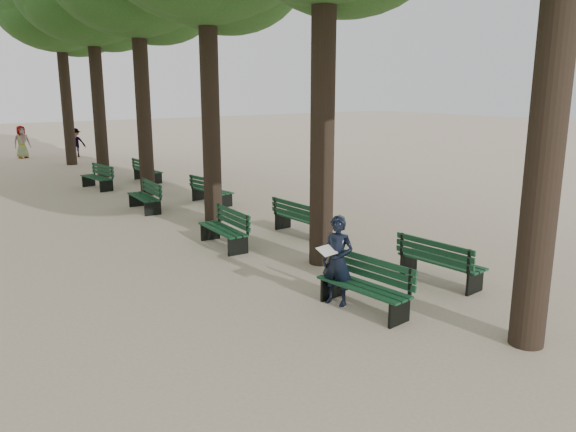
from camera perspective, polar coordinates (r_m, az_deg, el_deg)
ground at (r=9.59m, az=7.71°, el=-10.80°), size 120.00×120.00×0.00m
tree_central_5 at (r=30.53m, az=-22.32°, el=19.25°), size 6.00×6.00×9.95m
bench_left_0 at (r=10.00m, az=7.66°, el=-8.09°), size 0.75×1.85×0.92m
bench_left_1 at (r=13.85m, az=-6.59°, el=-2.05°), size 0.68×1.83×0.92m
bench_left_2 at (r=18.36m, az=-14.38°, el=1.36°), size 0.68×1.83×0.92m
bench_left_3 at (r=22.82m, az=-18.83°, el=3.29°), size 0.79×1.86×0.92m
bench_right_0 at (r=11.70m, az=15.21°, el=-5.28°), size 0.71×1.84×0.92m
bench_right_1 at (r=14.94m, az=1.28°, el=-0.86°), size 0.61×1.81×0.92m
bench_right_2 at (r=19.05m, az=-7.75°, el=2.06°), size 0.78×1.86×0.92m
bench_right_3 at (r=24.07m, az=-14.06°, el=4.07°), size 0.64×1.82×0.92m
man_with_map at (r=10.09m, az=5.04°, el=-4.54°), size 0.71×0.73×1.64m
pedestrian_b at (r=33.66m, az=-20.75°, el=6.98°), size 1.08×0.63×1.60m
pedestrian_d at (r=34.30m, az=-25.42°, el=6.81°), size 0.92×0.50×1.77m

